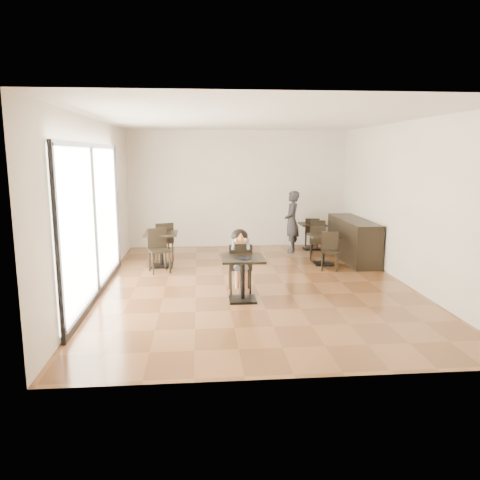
{
  "coord_description": "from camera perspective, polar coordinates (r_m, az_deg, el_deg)",
  "views": [
    {
      "loc": [
        -1.08,
        -8.95,
        2.55
      ],
      "look_at": [
        -0.34,
        -0.54,
        1.0
      ],
      "focal_mm": 35.0,
      "sensor_mm": 36.0,
      "label": 1
    }
  ],
  "objects": [
    {
      "name": "cafe_table_back",
      "position": [
        12.88,
        8.76,
        0.45
      ],
      "size": [
        0.79,
        0.79,
        0.7
      ],
      "primitive_type": null,
      "rotation": [
        0.0,
        0.0,
        -0.2
      ],
      "color": "black",
      "rests_on": "floor"
    },
    {
      "name": "adult_patron",
      "position": [
        12.38,
        6.34,
        2.24
      ],
      "size": [
        0.5,
        0.65,
        1.61
      ],
      "primitive_type": "imported",
      "rotation": [
        0.0,
        0.0,
        -1.78
      ],
      "color": "#313237",
      "rests_on": "floor"
    },
    {
      "name": "chair_back_a",
      "position": [
        13.0,
        8.75,
        0.86
      ],
      "size": [
        0.45,
        0.45,
        0.85
      ],
      "primitive_type": null,
      "rotation": [
        0.0,
        0.0,
        2.94
      ],
      "color": "black",
      "rests_on": "floor"
    },
    {
      "name": "storefront_window",
      "position": [
        8.73,
        -17.48,
        2.36
      ],
      "size": [
        0.04,
        4.5,
        2.6
      ],
      "primitive_type": "cube",
      "color": "white",
      "rests_on": "floor"
    },
    {
      "name": "floor",
      "position": [
        9.37,
        1.81,
        -5.4
      ],
      "size": [
        6.0,
        8.0,
        0.01
      ],
      "primitive_type": "cube",
      "color": "brown",
      "rests_on": "ground"
    },
    {
      "name": "service_counter",
      "position": [
        11.75,
        13.59,
        0.05
      ],
      "size": [
        0.6,
        2.4,
        1.0
      ],
      "primitive_type": "cube",
      "color": "black",
      "rests_on": "floor"
    },
    {
      "name": "wall_front",
      "position": [
        5.15,
        7.17,
        -0.3
      ],
      "size": [
        6.0,
        0.01,
        3.2
      ],
      "primitive_type": "cube",
      "color": "white",
      "rests_on": "floor"
    },
    {
      "name": "wall_right",
      "position": [
        9.88,
        19.47,
        4.29
      ],
      "size": [
        0.01,
        8.0,
        3.2
      ],
      "primitive_type": "cube",
      "color": "white",
      "rests_on": "floor"
    },
    {
      "name": "plate",
      "position": [
        8.04,
        0.37,
        -2.24
      ],
      "size": [
        0.26,
        0.26,
        0.02
      ],
      "primitive_type": "cylinder",
      "color": "black",
      "rests_on": "child_table"
    },
    {
      "name": "chair_mid_a",
      "position": [
        11.63,
        9.42,
        -0.29
      ],
      "size": [
        0.46,
        0.46,
        0.84
      ],
      "primitive_type": null,
      "rotation": [
        0.0,
        0.0,
        2.87
      ],
      "color": "black",
      "rests_on": "floor"
    },
    {
      "name": "wall_left",
      "position": [
        9.2,
        -17.07,
        4.02
      ],
      "size": [
        0.01,
        8.0,
        3.2
      ],
      "primitive_type": "cube",
      "color": "white",
      "rests_on": "floor"
    },
    {
      "name": "chair_left_b",
      "position": [
        10.34,
        -9.81,
        -1.32
      ],
      "size": [
        0.54,
        0.54,
        0.95
      ],
      "primitive_type": null,
      "rotation": [
        0.0,
        0.0,
        0.31
      ],
      "color": "black",
      "rests_on": "floor"
    },
    {
      "name": "child_chair",
      "position": [
        8.74,
        -0.03,
        -3.36
      ],
      "size": [
        0.42,
        0.42,
        0.94
      ],
      "primitive_type": null,
      "rotation": [
        0.0,
        0.0,
        3.14
      ],
      "color": "black",
      "rests_on": "floor"
    },
    {
      "name": "chair_left_a",
      "position": [
        11.41,
        -9.36,
        -0.21
      ],
      "size": [
        0.54,
        0.54,
        0.95
      ],
      "primitive_type": null,
      "rotation": [
        0.0,
        0.0,
        3.45
      ],
      "color": "black",
      "rests_on": "floor"
    },
    {
      "name": "ceiling",
      "position": [
        9.04,
        1.93,
        14.52
      ],
      "size": [
        6.0,
        8.0,
        0.01
      ],
      "primitive_type": "cube",
      "color": "white",
      "rests_on": "floor"
    },
    {
      "name": "child",
      "position": [
        8.71,
        -0.03,
        -2.58
      ],
      "size": [
        0.42,
        0.59,
        1.18
      ],
      "primitive_type": null,
      "color": "slate",
      "rests_on": "child_chair"
    },
    {
      "name": "pizza_slice",
      "position": [
        8.44,
        0.08,
        -0.0
      ],
      "size": [
        0.27,
        0.21,
        0.06
      ],
      "primitive_type": null,
      "color": "#D5C072",
      "rests_on": "child"
    },
    {
      "name": "chair_back_b",
      "position": [
        12.35,
        9.49,
        0.34
      ],
      "size": [
        0.45,
        0.45,
        0.85
      ],
      "primitive_type": null,
      "rotation": [
        0.0,
        0.0,
        -0.2
      ],
      "color": "black",
      "rests_on": "floor"
    },
    {
      "name": "wall_back",
      "position": [
        13.03,
        -0.24,
        6.22
      ],
      "size": [
        6.0,
        0.01,
        3.2
      ],
      "primitive_type": "cube",
      "color": "white",
      "rests_on": "floor"
    },
    {
      "name": "cafe_table_mid",
      "position": [
        11.12,
        10.1,
        -1.17
      ],
      "size": [
        0.81,
        0.81,
        0.7
      ],
      "primitive_type": null,
      "rotation": [
        0.0,
        0.0,
        -0.27
      ],
      "color": "black",
      "rests_on": "floor"
    },
    {
      "name": "cafe_table_left",
      "position": [
        10.89,
        -9.56,
        -1.15
      ],
      "size": [
        0.94,
        0.94,
        0.79
      ],
      "primitive_type": null,
      "rotation": [
        0.0,
        0.0,
        0.31
      ],
      "color": "black",
      "rests_on": "floor"
    },
    {
      "name": "chair_mid_b",
      "position": [
        10.59,
        10.88,
        -1.39
      ],
      "size": [
        0.46,
        0.46,
        0.84
      ],
      "primitive_type": null,
      "rotation": [
        0.0,
        0.0,
        -0.27
      ],
      "color": "black",
      "rests_on": "floor"
    },
    {
      "name": "child_table",
      "position": [
        8.23,
        0.3,
        -4.8
      ],
      "size": [
        0.74,
        0.74,
        0.78
      ],
      "primitive_type": null,
      "color": "black",
      "rests_on": "floor"
    }
  ]
}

